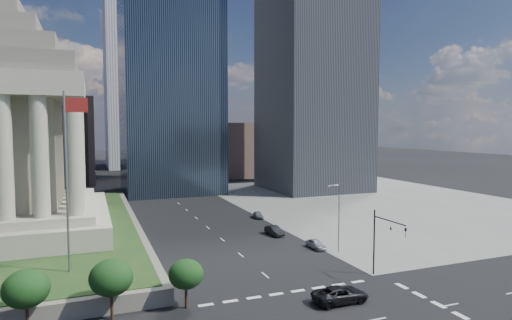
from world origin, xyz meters
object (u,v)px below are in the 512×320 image
parked_sedan_mid (274,231)px  parked_sedan_far (258,215)px  street_lamp_north (338,214)px  pickup_truck (340,294)px  parked_sedan_near (316,244)px  traffic_signal_ne (384,235)px  flagpole (68,171)px

parked_sedan_mid → parked_sedan_far: size_ratio=1.15×
street_lamp_north → pickup_truck: 18.56m
parked_sedan_near → parked_sedan_mid: bearing=103.5°
parked_sedan_near → parked_sedan_far: 23.34m
traffic_signal_ne → parked_sedan_near: size_ratio=1.97×
traffic_signal_ne → street_lamp_north: (0.83, 11.30, 0.41)m
parked_sedan_mid → traffic_signal_ne: bearing=-86.7°
flagpole → parked_sedan_mid: bearing=23.9°
parked_sedan_mid → street_lamp_north: bearing=-76.2°
traffic_signal_ne → parked_sedan_mid: (-3.50, 23.99, -4.51)m
traffic_signal_ne → parked_sedan_far: bearing=91.5°
parked_sedan_near → parked_sedan_mid: size_ratio=0.90×
pickup_truck → parked_sedan_near: bearing=-21.4°
flagpole → parked_sedan_mid: (30.83, 13.69, -12.37)m
pickup_truck → traffic_signal_ne: bearing=-63.8°
flagpole → traffic_signal_ne: flagpole is taller
traffic_signal_ne → parked_sedan_near: (-1.00, 14.31, -4.56)m
parked_sedan_far → pickup_truck: bearing=-90.5°
flagpole → pickup_truck: size_ratio=3.39×
parked_sedan_far → traffic_signal_ne: bearing=-78.9°
flagpole → parked_sedan_far: bearing=39.4°
parked_sedan_far → parked_sedan_near: bearing=-80.4°
traffic_signal_ne → street_lamp_north: size_ratio=0.80×
street_lamp_north → parked_sedan_far: (-1.83, 26.34, -4.99)m
traffic_signal_ne → street_lamp_north: street_lamp_north is taller
parked_sedan_near → traffic_signal_ne: bearing=-87.0°
pickup_truck → parked_sedan_far: (7.44, 41.68, -0.15)m
parked_sedan_near → flagpole: bearing=-174.2°
pickup_truck → parked_sedan_far: 42.34m
flagpole → parked_sedan_mid: size_ratio=4.42×
flagpole → pickup_truck: (25.89, -14.34, -12.29)m
pickup_truck → parked_sedan_mid: bearing=-9.4°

